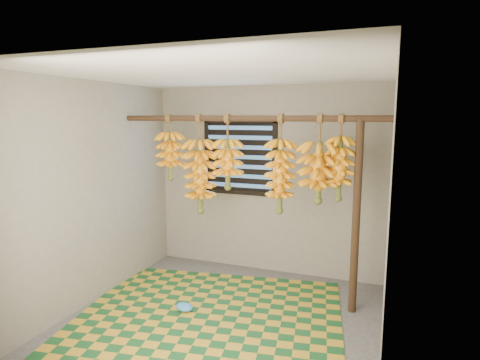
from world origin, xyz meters
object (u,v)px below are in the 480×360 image
at_px(support_post, 356,218).
at_px(banana_bunch_a, 170,156).
at_px(plastic_bag, 184,307).
at_px(banana_bunch_e, 319,173).
at_px(banana_bunch_f, 339,168).
at_px(banana_bunch_b, 200,177).
at_px(banana_bunch_c, 228,164).
at_px(woven_mat, 210,314).
at_px(banana_bunch_d, 280,176).

xyz_separation_m(support_post, banana_bunch_a, (-2.13, 0.00, 0.57)).
xyz_separation_m(plastic_bag, banana_bunch_e, (1.25, 0.63, 1.40)).
height_order(support_post, banana_bunch_e, banana_bunch_e).
relative_size(banana_bunch_e, banana_bunch_f, 1.05).
bearing_deg(banana_bunch_a, banana_bunch_b, 0.00).
height_order(plastic_bag, banana_bunch_c, banana_bunch_c).
bearing_deg(plastic_bag, support_post, 20.99).
distance_m(support_post, banana_bunch_b, 1.78).
xyz_separation_m(plastic_bag, banana_bunch_a, (-0.49, 0.63, 1.52)).
height_order(woven_mat, banana_bunch_e, banana_bunch_e).
bearing_deg(woven_mat, banana_bunch_a, 142.04).
bearing_deg(support_post, banana_bunch_d, 180.00).
bearing_deg(banana_bunch_c, banana_bunch_e, 0.00).
distance_m(plastic_bag, banana_bunch_e, 1.98).
bearing_deg(banana_bunch_e, banana_bunch_d, 180.00).
height_order(woven_mat, plastic_bag, plastic_bag).
distance_m(plastic_bag, banana_bunch_d, 1.70).
relative_size(banana_bunch_a, banana_bunch_f, 0.87).
relative_size(banana_bunch_b, banana_bunch_f, 1.30).
distance_m(plastic_bag, banana_bunch_a, 1.71).
bearing_deg(banana_bunch_a, banana_bunch_e, 0.00).
height_order(banana_bunch_c, banana_bunch_d, same).
bearing_deg(banana_bunch_a, plastic_bag, -52.14).
bearing_deg(banana_bunch_f, banana_bunch_e, 180.00).
height_order(banana_bunch_d, banana_bunch_f, same).
relative_size(banana_bunch_c, banana_bunch_d, 0.79).
bearing_deg(banana_bunch_e, banana_bunch_b, -180.00).
relative_size(woven_mat, banana_bunch_c, 3.16).
bearing_deg(banana_bunch_c, banana_bunch_d, 0.00).
bearing_deg(support_post, banana_bunch_c, 180.00).
height_order(support_post, banana_bunch_b, banana_bunch_b).
distance_m(banana_bunch_d, banana_bunch_f, 0.62).
bearing_deg(banana_bunch_d, banana_bunch_b, -180.00).
xyz_separation_m(support_post, banana_bunch_f, (-0.19, 0.00, 0.50)).
distance_m(banana_bunch_a, banana_bunch_c, 0.73).
xyz_separation_m(woven_mat, banana_bunch_d, (0.56, 0.60, 1.39)).
bearing_deg(banana_bunch_e, plastic_bag, -153.24).
bearing_deg(woven_mat, banana_bunch_d, 47.05).
xyz_separation_m(plastic_bag, banana_bunch_d, (0.84, 0.63, 1.34)).
relative_size(banana_bunch_a, banana_bunch_d, 0.72).
distance_m(woven_mat, plastic_bag, 0.29).
bearing_deg(banana_bunch_d, banana_bunch_e, 0.00).
bearing_deg(plastic_bag, banana_bunch_b, 99.47).
distance_m(plastic_bag, banana_bunch_f, 2.15).
distance_m(banana_bunch_b, banana_bunch_f, 1.57).
relative_size(plastic_bag, banana_bunch_e, 0.22).
bearing_deg(banana_bunch_e, support_post, -0.00).
bearing_deg(plastic_bag, banana_bunch_f, 23.39).
bearing_deg(banana_bunch_d, plastic_bag, -143.21).
xyz_separation_m(plastic_bag, banana_bunch_f, (1.46, 0.63, 1.45)).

